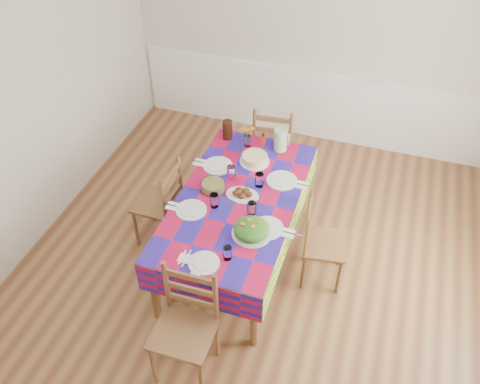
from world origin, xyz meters
name	(u,v)px	position (x,y,z in m)	size (l,w,h in m)	color
room	(255,168)	(0.00, 0.00, 1.35)	(4.58, 5.08, 2.78)	brown
wainscot	(312,103)	(0.00, 2.48, 0.49)	(4.41, 0.06, 0.92)	white
dining_table	(238,205)	(-0.22, 0.22, 0.69)	(1.07, 1.99, 0.77)	brown
setting_near_head	(212,259)	(-0.18, -0.55, 0.80)	(0.41, 0.27, 0.12)	silver
setting_left_near	(199,206)	(-0.50, -0.02, 0.80)	(0.50, 0.30, 0.13)	silver
setting_left_far	(222,168)	(-0.49, 0.55, 0.80)	(0.53, 0.31, 0.14)	silver
setting_right_near	(262,221)	(0.08, -0.02, 0.80)	(0.53, 0.30, 0.14)	silver
setting_right_far	(274,180)	(0.04, 0.53, 0.80)	(0.55, 0.32, 0.14)	silver
meat_platter	(242,194)	(-0.19, 0.27, 0.80)	(0.31, 0.22, 0.06)	silver
salad_platter	(252,230)	(0.03, -0.17, 0.83)	(0.34, 0.34, 0.14)	silver
pasta_bowl	(213,186)	(-0.48, 0.26, 0.81)	(0.23, 0.23, 0.08)	white
cake	(255,159)	(-0.23, 0.78, 0.81)	(0.30, 0.30, 0.08)	silver
serving_utensils	(252,212)	(-0.04, 0.09, 0.78)	(0.14, 0.30, 0.01)	black
flower_vase	(248,138)	(-0.38, 1.01, 0.87)	(0.14, 0.12, 0.23)	white
hot_sauce	(263,140)	(-0.23, 1.06, 0.85)	(0.04, 0.04, 0.15)	#BD370F
green_pitcher	(281,140)	(-0.05, 1.06, 0.89)	(0.14, 0.14, 0.23)	#A5CB8F
tea_pitcher	(227,130)	(-0.62, 1.07, 0.88)	(0.10, 0.10, 0.21)	black
name_card	(195,274)	(-0.25, -0.72, 0.78)	(0.08, 0.02, 0.02)	silver
chair_near	(186,327)	(-0.22, -1.03, 0.51)	(0.47, 0.44, 1.04)	brown
chair_far	(274,144)	(-0.22, 1.47, 0.51)	(0.50, 0.48, 1.03)	brown
chair_left	(161,203)	(-1.01, 0.22, 0.48)	(0.41, 0.43, 0.97)	brown
chair_right	(320,243)	(0.57, 0.21, 0.45)	(0.44, 0.45, 0.91)	brown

